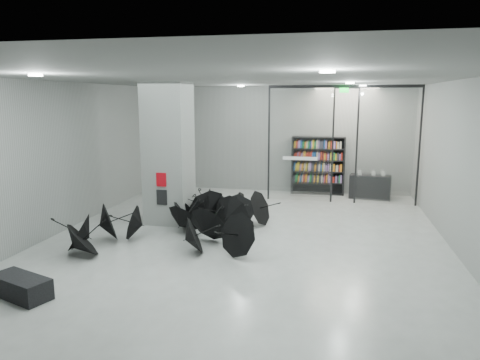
% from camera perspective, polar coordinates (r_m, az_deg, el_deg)
% --- Properties ---
extents(room, '(14.00, 14.02, 4.01)m').
position_cam_1_polar(room, '(10.37, -0.08, 6.33)').
color(room, gray).
rests_on(room, ground).
extents(column, '(1.20, 1.20, 4.00)m').
position_cam_1_polar(column, '(13.07, -9.04, 3.33)').
color(column, slate).
rests_on(column, ground).
extents(fire_cabinet, '(0.28, 0.04, 0.38)m').
position_cam_1_polar(fire_cabinet, '(12.60, -9.95, 0.05)').
color(fire_cabinet, '#A50A07').
rests_on(fire_cabinet, column).
extents(info_panel, '(0.30, 0.03, 0.42)m').
position_cam_1_polar(info_panel, '(12.70, -9.88, -2.17)').
color(info_panel, black).
rests_on(info_panel, column).
extents(exit_sign, '(0.30, 0.06, 0.15)m').
position_cam_1_polar(exit_sign, '(15.43, 13.06, 11.03)').
color(exit_sign, '#0CE533').
rests_on(exit_sign, room).
extents(glass_partition, '(5.06, 0.08, 4.00)m').
position_cam_1_polar(glass_partition, '(15.69, 12.77, 5.03)').
color(glass_partition, silver).
rests_on(glass_partition, ground).
extents(bench, '(1.30, 0.89, 0.39)m').
position_cam_1_polar(bench, '(9.29, -26.02, -12.07)').
color(bench, black).
rests_on(bench, ground).
extents(bookshelf, '(1.97, 0.43, 2.16)m').
position_cam_1_polar(bookshelf, '(17.07, 9.84, 1.82)').
color(bookshelf, black).
rests_on(bookshelf, ground).
extents(shop_counter, '(1.48, 0.73, 0.86)m').
position_cam_1_polar(shop_counter, '(16.80, 16.14, -0.83)').
color(shop_counter, black).
rests_on(shop_counter, ground).
extents(umbrella_cluster, '(5.07, 4.93, 1.28)m').
position_cam_1_polar(umbrella_cluster, '(11.96, -6.09, -5.52)').
color(umbrella_cluster, black).
rests_on(umbrella_cluster, ground).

